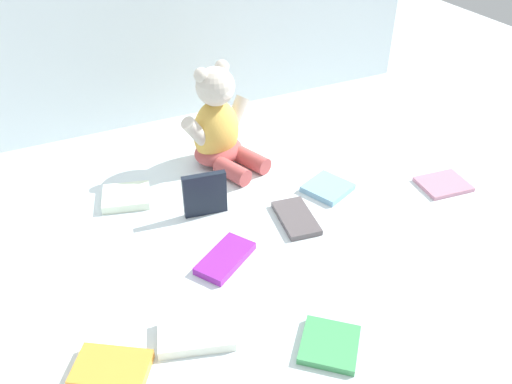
{
  "coord_description": "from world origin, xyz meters",
  "views": [
    {
      "loc": [
        -0.36,
        -0.89,
        0.73
      ],
      "look_at": [
        0.01,
        -0.1,
        0.1
      ],
      "focal_mm": 36.45,
      "sensor_mm": 36.0,
      "label": 1
    }
  ],
  "objects_px": {
    "book_case_5": "(112,369)",
    "book_case_8": "(443,184)",
    "book_case_6": "(196,334)",
    "book_case_3": "(204,193)",
    "book_case_4": "(330,344)",
    "book_case_0": "(225,258)",
    "book_case_2": "(296,218)",
    "book_case_1": "(126,197)",
    "book_case_7": "(328,188)",
    "teddy_bear": "(218,128)"
  },
  "relations": [
    {
      "from": "book_case_4",
      "to": "book_case_5",
      "type": "height_order",
      "value": "book_case_5"
    },
    {
      "from": "book_case_1",
      "to": "book_case_3",
      "type": "bearing_deg",
      "value": 66.19
    },
    {
      "from": "book_case_1",
      "to": "book_case_6",
      "type": "bearing_deg",
      "value": 16.22
    },
    {
      "from": "book_case_0",
      "to": "book_case_4",
      "type": "xyz_separation_m",
      "value": [
        0.08,
        -0.27,
        -0.0
      ]
    },
    {
      "from": "book_case_1",
      "to": "book_case_3",
      "type": "distance_m",
      "value": 0.2
    },
    {
      "from": "book_case_2",
      "to": "book_case_7",
      "type": "height_order",
      "value": "book_case_7"
    },
    {
      "from": "book_case_0",
      "to": "book_case_6",
      "type": "height_order",
      "value": "book_case_6"
    },
    {
      "from": "book_case_5",
      "to": "book_case_8",
      "type": "xyz_separation_m",
      "value": [
        0.85,
        0.18,
        -0.0
      ]
    },
    {
      "from": "book_case_3",
      "to": "book_case_0",
      "type": "bearing_deg",
      "value": -89.37
    },
    {
      "from": "book_case_6",
      "to": "book_case_1",
      "type": "bearing_deg",
      "value": -161.94
    },
    {
      "from": "book_case_3",
      "to": "book_case_5",
      "type": "bearing_deg",
      "value": -122.96
    },
    {
      "from": "book_case_0",
      "to": "book_case_3",
      "type": "height_order",
      "value": "book_case_3"
    },
    {
      "from": "book_case_3",
      "to": "book_case_8",
      "type": "xyz_separation_m",
      "value": [
        0.56,
        -0.15,
        -0.05
      ]
    },
    {
      "from": "book_case_2",
      "to": "book_case_6",
      "type": "relative_size",
      "value": 1.02
    },
    {
      "from": "book_case_1",
      "to": "book_case_0",
      "type": "bearing_deg",
      "value": 38.84
    },
    {
      "from": "book_case_7",
      "to": "book_case_8",
      "type": "relative_size",
      "value": 0.85
    },
    {
      "from": "book_case_8",
      "to": "book_case_1",
      "type": "bearing_deg",
      "value": 75.11
    },
    {
      "from": "book_case_1",
      "to": "book_case_4",
      "type": "height_order",
      "value": "book_case_1"
    },
    {
      "from": "book_case_5",
      "to": "book_case_8",
      "type": "relative_size",
      "value": 1.04
    },
    {
      "from": "book_case_5",
      "to": "book_case_1",
      "type": "bearing_deg",
      "value": 15.6
    },
    {
      "from": "book_case_4",
      "to": "book_case_6",
      "type": "height_order",
      "value": "book_case_6"
    },
    {
      "from": "book_case_0",
      "to": "book_case_2",
      "type": "relative_size",
      "value": 0.98
    },
    {
      "from": "book_case_2",
      "to": "book_case_8",
      "type": "relative_size",
      "value": 1.15
    },
    {
      "from": "book_case_0",
      "to": "book_case_1",
      "type": "distance_m",
      "value": 0.32
    },
    {
      "from": "teddy_bear",
      "to": "book_case_6",
      "type": "height_order",
      "value": "teddy_bear"
    },
    {
      "from": "book_case_6",
      "to": "book_case_7",
      "type": "xyz_separation_m",
      "value": [
        0.44,
        0.28,
        -0.0
      ]
    },
    {
      "from": "book_case_1",
      "to": "book_case_6",
      "type": "height_order",
      "value": "same"
    },
    {
      "from": "book_case_0",
      "to": "book_case_8",
      "type": "bearing_deg",
      "value": 58.51
    },
    {
      "from": "book_case_2",
      "to": "book_case_4",
      "type": "height_order",
      "value": "same"
    },
    {
      "from": "teddy_bear",
      "to": "book_case_8",
      "type": "bearing_deg",
      "value": -58.36
    },
    {
      "from": "book_case_3",
      "to": "book_case_7",
      "type": "xyz_separation_m",
      "value": [
        0.3,
        -0.05,
        -0.05
      ]
    },
    {
      "from": "book_case_0",
      "to": "book_case_4",
      "type": "height_order",
      "value": "book_case_0"
    },
    {
      "from": "book_case_0",
      "to": "book_case_4",
      "type": "distance_m",
      "value": 0.28
    },
    {
      "from": "book_case_0",
      "to": "book_case_6",
      "type": "xyz_separation_m",
      "value": [
        -0.12,
        -0.16,
        0.0
      ]
    },
    {
      "from": "book_case_3",
      "to": "book_case_8",
      "type": "distance_m",
      "value": 0.58
    },
    {
      "from": "teddy_bear",
      "to": "book_case_4",
      "type": "xyz_separation_m",
      "value": [
        -0.05,
        -0.63,
        -0.09
      ]
    },
    {
      "from": "book_case_4",
      "to": "book_case_3",
      "type": "bearing_deg",
      "value": -132.2
    },
    {
      "from": "book_case_1",
      "to": "book_case_6",
      "type": "distance_m",
      "value": 0.45
    },
    {
      "from": "book_case_2",
      "to": "book_case_8",
      "type": "distance_m",
      "value": 0.39
    },
    {
      "from": "book_case_1",
      "to": "book_case_7",
      "type": "xyz_separation_m",
      "value": [
        0.45,
        -0.17,
        -0.0
      ]
    },
    {
      "from": "book_case_6",
      "to": "book_case_7",
      "type": "relative_size",
      "value": 1.33
    },
    {
      "from": "book_case_5",
      "to": "book_case_6",
      "type": "height_order",
      "value": "same"
    },
    {
      "from": "book_case_0",
      "to": "book_case_5",
      "type": "xyz_separation_m",
      "value": [
        -0.26,
        -0.16,
        0.0
      ]
    },
    {
      "from": "teddy_bear",
      "to": "book_case_6",
      "type": "bearing_deg",
      "value": -137.52
    },
    {
      "from": "book_case_3",
      "to": "book_case_4",
      "type": "xyz_separation_m",
      "value": [
        0.06,
        -0.44,
        -0.05
      ]
    },
    {
      "from": "book_case_5",
      "to": "book_case_6",
      "type": "relative_size",
      "value": 0.92
    },
    {
      "from": "book_case_7",
      "to": "book_case_4",
      "type": "bearing_deg",
      "value": -144.71
    },
    {
      "from": "book_case_4",
      "to": "book_case_0",
      "type": "bearing_deg",
      "value": -123.41
    },
    {
      "from": "book_case_1",
      "to": "book_case_2",
      "type": "relative_size",
      "value": 0.81
    },
    {
      "from": "book_case_3",
      "to": "book_case_4",
      "type": "relative_size",
      "value": 1.09
    }
  ]
}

